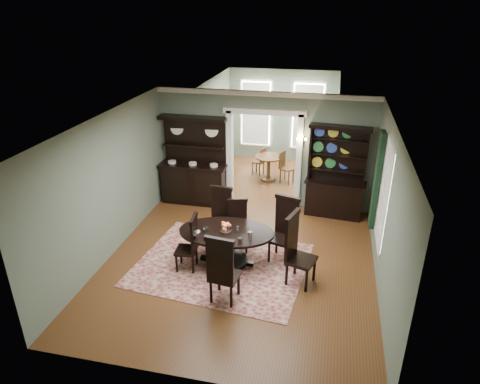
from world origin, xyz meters
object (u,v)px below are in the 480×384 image
Objects in this scene: dining_table at (227,241)px; sideboard at (194,173)px; welsh_dresser at (335,184)px; parlor_table at (269,164)px.

sideboard reaches higher than dining_table.
welsh_dresser is at bearing 48.21° from dining_table.
dining_table is 0.88× the size of welsh_dresser.
sideboard is 1.01× the size of welsh_dresser.
parlor_table is (1.70, 1.88, -0.31)m from sideboard.
parlor_table is at bearing 47.44° from sideboard.
sideboard is at bearing 115.54° from dining_table.
dining_table is at bearing -91.81° from parlor_table.
dining_table is 0.87× the size of sideboard.
parlor_table is at bearing 83.91° from dining_table.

